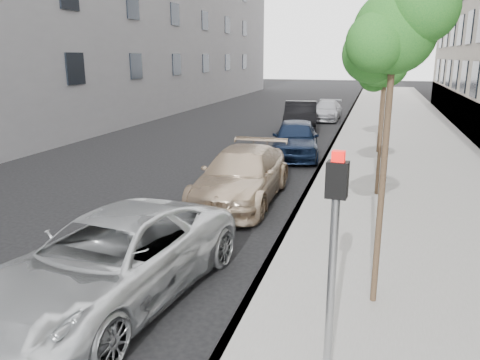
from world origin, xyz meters
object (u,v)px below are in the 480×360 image
at_px(tree_mid, 387,66).
at_px(signal_pole, 334,243).
at_px(suv, 242,175).
at_px(sedan_black, 300,117).
at_px(tree_far, 385,58).
at_px(sedan_blue, 296,139).
at_px(tree_near, 397,33).
at_px(sedan_rear, 327,111).
at_px(minivan, 113,259).

relative_size(tree_mid, signal_pole, 1.53).
bearing_deg(suv, sedan_black, 91.23).
bearing_deg(tree_far, sedan_blue, -157.77).
bearing_deg(tree_near, signal_pole, -104.44).
bearing_deg(sedan_black, sedan_rear, 72.16).
bearing_deg(sedan_blue, suv, -102.39).
relative_size(sedan_blue, sedan_black, 0.93).
relative_size(signal_pole, suv, 0.57).
distance_m(minivan, suv, 6.17).
bearing_deg(sedan_blue, sedan_rear, 81.78).
bearing_deg(tree_near, tree_mid, 90.00).
xyz_separation_m(tree_far, suv, (-3.80, -7.81, -3.25)).
bearing_deg(sedan_rear, signal_pole, -82.84).
distance_m(tree_mid, sedan_blue, 6.84).
relative_size(tree_near, sedan_black, 1.02).
height_order(tree_near, suv, tree_near).
distance_m(signal_pole, sedan_rear, 26.21).
relative_size(tree_near, minivan, 0.94).
height_order(tree_far, suv, tree_far).
bearing_deg(sedan_rear, suv, -90.34).
relative_size(tree_near, suv, 0.98).
distance_m(signal_pole, minivan, 4.15).
height_order(tree_mid, minivan, tree_mid).
bearing_deg(tree_near, sedan_black, 102.84).
bearing_deg(tree_mid, sedan_rear, 100.87).
bearing_deg(signal_pole, sedan_rear, 101.13).
xyz_separation_m(signal_pole, minivan, (-3.76, 1.25, -1.24)).
xyz_separation_m(tree_near, sedan_blue, (-3.33, 11.64, -3.63)).
height_order(sedan_black, sedan_rear, sedan_black).
distance_m(signal_pole, sedan_blue, 14.16).
bearing_deg(sedan_rear, tree_mid, -78.02).
relative_size(sedan_black, sedan_rear, 1.16).
bearing_deg(sedan_rear, minivan, -91.19).
xyz_separation_m(minivan, sedan_black, (0.08, 19.55, 0.07)).
xyz_separation_m(tree_far, signal_pole, (-0.57, -15.20, -2.01)).
xyz_separation_m(signal_pole, sedan_rear, (-2.76, 26.03, -1.36)).
xyz_separation_m(tree_near, tree_far, (0.00, 13.00, -0.41)).
bearing_deg(sedan_blue, signal_pole, -86.94).
bearing_deg(sedan_black, tree_far, -60.80).
bearing_deg(sedan_blue, tree_near, -82.27).
xyz_separation_m(tree_far, sedan_blue, (-3.33, -1.36, -3.22)).
distance_m(tree_far, minivan, 14.96).
distance_m(tree_mid, tree_far, 6.50).
xyz_separation_m(tree_near, signal_pole, (-0.57, -2.20, -2.42)).
height_order(minivan, sedan_rear, minivan).
bearing_deg(suv, tree_far, 63.40).
relative_size(minivan, suv, 1.04).
xyz_separation_m(tree_near, sedan_rear, (-3.33, 23.83, -3.79)).
bearing_deg(sedan_black, signal_pole, -87.90).
bearing_deg(sedan_rear, sedan_blue, -88.89).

